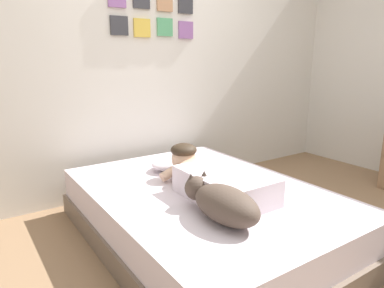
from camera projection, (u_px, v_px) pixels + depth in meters
The scene contains 8 objects.
ground_plane at pixel (266, 252), 2.38m from camera, with size 13.34×13.34×0.00m, color #8C6B4C.
back_wall at pixel (152, 61), 3.37m from camera, with size 4.67×0.12×2.50m.
bed at pixel (204, 214), 2.52m from camera, with size 1.46×2.06×0.38m.
pillow at pixel (181, 162), 2.93m from camera, with size 0.52×0.32×0.11m, color silver.
person_lying at pixel (212, 177), 2.40m from camera, with size 0.43×0.92×0.27m.
dog at pixel (222, 202), 1.99m from camera, with size 0.26×0.57×0.21m.
coffee_cup at pixel (191, 167), 2.85m from camera, with size 0.12×0.09×0.07m.
cell_phone at pixel (267, 198), 2.31m from camera, with size 0.07×0.14×0.01m, color black.
Camera 1 is at (-1.61, -1.49, 1.28)m, focal length 32.84 mm.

